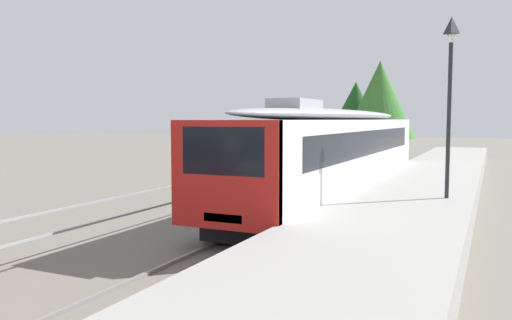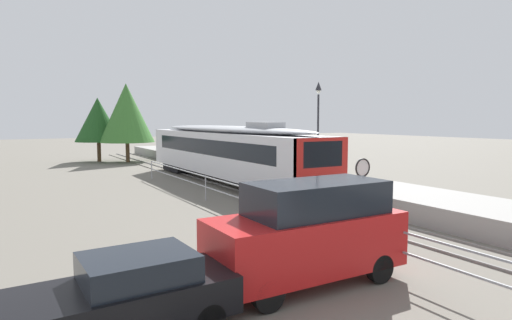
{
  "view_description": "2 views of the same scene",
  "coord_description": "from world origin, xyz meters",
  "px_view_note": "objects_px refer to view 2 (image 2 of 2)",
  "views": [
    {
      "loc": [
        5.63,
        5.61,
        3.26
      ],
      "look_at": [
        -1.0,
        19.97,
        2.0
      ],
      "focal_mm": 36.07,
      "sensor_mm": 36.0,
      "label": 1
    },
    {
      "loc": [
        -11.83,
        1.55,
        4.01
      ],
      "look_at": [
        -1.0,
        19.97,
        2.0
      ],
      "focal_mm": 30.16,
      "sensor_mm": 36.0,
      "label": 2
    }
  ],
  "objects_px": {
    "parked_hatchback_black": "(128,295)",
    "commuter_train": "(226,150)",
    "platform_lamp_mid_platform": "(318,109)",
    "parked_van_red": "(309,232)",
    "speed_limit_sign": "(362,180)"
  },
  "relations": [
    {
      "from": "parked_hatchback_black",
      "to": "commuter_train",
      "type": "bearing_deg",
      "value": 58.12
    },
    {
      "from": "commuter_train",
      "to": "platform_lamp_mid_platform",
      "type": "bearing_deg",
      "value": -38.46
    },
    {
      "from": "commuter_train",
      "to": "platform_lamp_mid_platform",
      "type": "relative_size",
      "value": 3.56
    },
    {
      "from": "parked_van_red",
      "to": "commuter_train",
      "type": "bearing_deg",
      "value": 70.57
    },
    {
      "from": "parked_van_red",
      "to": "platform_lamp_mid_platform",
      "type": "bearing_deg",
      "value": 50.67
    },
    {
      "from": "commuter_train",
      "to": "parked_van_red",
      "type": "relative_size",
      "value": 3.88
    },
    {
      "from": "speed_limit_sign",
      "to": "parked_van_red",
      "type": "distance_m",
      "value": 3.91
    },
    {
      "from": "commuter_train",
      "to": "parked_hatchback_black",
      "type": "xyz_separation_m",
      "value": [
        -9.98,
        -16.04,
        -1.35
      ]
    },
    {
      "from": "platform_lamp_mid_platform",
      "to": "parked_van_red",
      "type": "xyz_separation_m",
      "value": [
        -9.95,
        -12.14,
        -3.33
      ]
    },
    {
      "from": "platform_lamp_mid_platform",
      "to": "parked_hatchback_black",
      "type": "relative_size",
      "value": 1.32
    },
    {
      "from": "platform_lamp_mid_platform",
      "to": "speed_limit_sign",
      "type": "height_order",
      "value": "platform_lamp_mid_platform"
    },
    {
      "from": "commuter_train",
      "to": "parked_hatchback_black",
      "type": "relative_size",
      "value": 4.7
    },
    {
      "from": "commuter_train",
      "to": "speed_limit_sign",
      "type": "xyz_separation_m",
      "value": [
        -2.11,
        -13.94,
        -0.02
      ]
    },
    {
      "from": "parked_van_red",
      "to": "parked_hatchback_black",
      "type": "bearing_deg",
      "value": -175.0
    },
    {
      "from": "platform_lamp_mid_platform",
      "to": "parked_van_red",
      "type": "bearing_deg",
      "value": -129.33
    }
  ]
}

